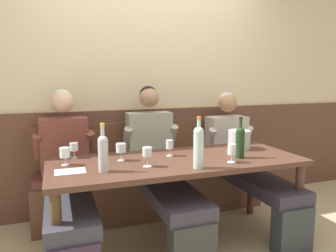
% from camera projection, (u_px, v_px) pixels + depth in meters
% --- Properties ---
extents(room_wall_back, '(6.80, 0.08, 2.80)m').
position_uv_depth(room_wall_back, '(145.00, 77.00, 3.40)').
color(room_wall_back, beige).
rests_on(room_wall_back, ground).
extents(wood_wainscot_panel, '(6.80, 0.03, 1.06)m').
position_uv_depth(wood_wainscot_panel, '(147.00, 158.00, 3.48)').
color(wood_wainscot_panel, brown).
rests_on(wood_wainscot_panel, ground).
extents(wall_bench, '(2.33, 0.42, 0.94)m').
position_uv_depth(wall_bench, '(153.00, 187.00, 3.32)').
color(wall_bench, brown).
rests_on(wall_bench, ground).
extents(dining_table, '(2.03, 0.82, 0.74)m').
position_uv_depth(dining_table, '(177.00, 169.00, 2.62)').
color(dining_table, '#472C22').
rests_on(dining_table, ground).
extents(person_center_left_seat, '(0.52, 1.27, 1.29)m').
position_uv_depth(person_center_left_seat, '(67.00, 172.00, 2.66)').
color(person_center_left_seat, '#322539').
rests_on(person_center_left_seat, ground).
extents(person_center_right_seat, '(0.54, 1.26, 1.32)m').
position_uv_depth(person_center_right_seat, '(160.00, 165.00, 2.91)').
color(person_center_right_seat, '#303230').
rests_on(person_center_right_seat, ground).
extents(person_left_seat, '(0.52, 1.27, 1.24)m').
position_uv_depth(person_left_seat, '(244.00, 158.00, 3.21)').
color(person_left_seat, '#2B3235').
rests_on(person_left_seat, ground).
extents(ice_bucket, '(0.20, 0.20, 0.17)m').
position_uv_depth(ice_bucket, '(239.00, 140.00, 2.97)').
color(ice_bucket, '#B6BFB9').
rests_on(ice_bucket, dining_table).
extents(wine_bottle_green_tall, '(0.07, 0.07, 0.38)m').
position_uv_depth(wine_bottle_green_tall, '(199.00, 146.00, 2.32)').
color(wine_bottle_green_tall, '#AFCBC7').
rests_on(wine_bottle_green_tall, dining_table).
extents(wine_bottle_amber_mid, '(0.07, 0.07, 0.34)m').
position_uv_depth(wine_bottle_amber_mid, '(103.00, 152.00, 2.24)').
color(wine_bottle_amber_mid, silver).
rests_on(wine_bottle_amber_mid, dining_table).
extents(wine_bottle_clear_water, '(0.07, 0.07, 0.34)m').
position_uv_depth(wine_bottle_clear_water, '(240.00, 141.00, 2.63)').
color(wine_bottle_clear_water, '#1D361C').
rests_on(wine_bottle_clear_water, dining_table).
extents(wine_glass_mid_right, '(0.06, 0.06, 0.15)m').
position_uv_depth(wine_glass_mid_right, '(232.00, 150.00, 2.49)').
color(wine_glass_mid_right, silver).
rests_on(wine_glass_mid_right, dining_table).
extents(wine_glass_left_end, '(0.06, 0.06, 0.14)m').
position_uv_depth(wine_glass_left_end, '(170.00, 145.00, 2.70)').
color(wine_glass_left_end, silver).
rests_on(wine_glass_left_end, dining_table).
extents(wine_glass_center_rear, '(0.07, 0.07, 0.15)m').
position_uv_depth(wine_glass_center_rear, '(147.00, 153.00, 2.37)').
color(wine_glass_center_rear, silver).
rests_on(wine_glass_center_rear, dining_table).
extents(wine_glass_mid_left, '(0.08, 0.08, 0.14)m').
position_uv_depth(wine_glass_mid_left, '(65.00, 153.00, 2.41)').
color(wine_glass_mid_left, silver).
rests_on(wine_glass_mid_left, dining_table).
extents(wine_glass_by_bottle, '(0.07, 0.07, 0.13)m').
position_uv_depth(wine_glass_by_bottle, '(74.00, 148.00, 2.63)').
color(wine_glass_by_bottle, silver).
rests_on(wine_glass_by_bottle, dining_table).
extents(wine_glass_center_front, '(0.08, 0.08, 0.14)m').
position_uv_depth(wine_glass_center_front, '(121.00, 149.00, 2.55)').
color(wine_glass_center_front, silver).
rests_on(wine_glass_center_front, dining_table).
extents(tasting_sheet_left_guest, '(0.21, 0.15, 0.00)m').
position_uv_depth(tasting_sheet_left_guest, '(70.00, 171.00, 2.27)').
color(tasting_sheet_left_guest, white).
rests_on(tasting_sheet_left_guest, dining_table).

